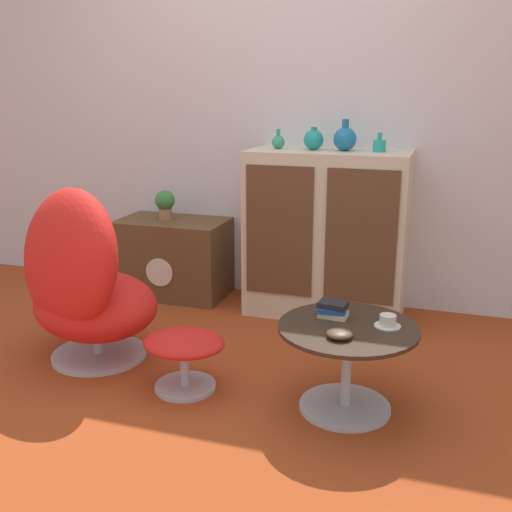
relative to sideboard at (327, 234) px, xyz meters
The scene contains 15 objects.
ground_plane 1.42m from the sideboard, 107.14° to the right, with size 12.00×12.00×0.00m, color #9E3D19.
wall_back 0.92m from the sideboard, 145.41° to the left, with size 6.40×0.06×2.60m.
sideboard is the anchor object (origin of this frame).
tv_console 1.10m from the sideboard, behind, with size 0.73×0.45×0.53m.
egg_chair 1.51m from the sideboard, 133.69° to the right, with size 0.92×0.88×0.95m.
ottoman 1.33m from the sideboard, 109.38° to the right, with size 0.40×0.34×0.28m.
coffee_table 1.24m from the sideboard, 73.94° to the right, with size 0.61×0.61×0.40m.
vase_leftmost 0.64m from the sideboard, behind, with size 0.08×0.08×0.12m.
vase_inner_left 0.59m from the sideboard, behind, with size 0.12×0.12×0.14m.
vase_inner_right 0.59m from the sideboard, ahead, with size 0.14×0.14×0.19m.
vase_rightmost 0.63m from the sideboard, ahead, with size 0.08×0.08×0.11m.
potted_plant 1.13m from the sideboard, behind, with size 0.13×0.13×0.20m.
teacup 1.23m from the sideboard, 66.03° to the right, with size 0.11×0.11×0.05m.
book_stack 1.11m from the sideboard, 77.01° to the right, with size 0.14×0.10×0.07m.
bowl 1.35m from the sideboard, 76.12° to the right, with size 0.11×0.11×0.04m.
Camera 1 is at (1.09, -2.32, 1.40)m, focal length 42.00 mm.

